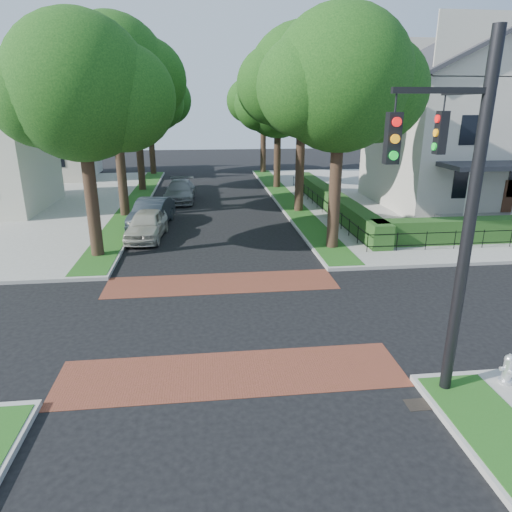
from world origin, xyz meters
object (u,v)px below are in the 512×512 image
at_px(parked_car_front, 147,225).
at_px(parked_car_rear, 180,191).
at_px(traffic_signal, 458,201).
at_px(parked_car_middle, 152,213).
at_px(fire_hydrant, 508,369).

bearing_deg(parked_car_front, parked_car_rear, 87.19).
bearing_deg(traffic_signal, parked_car_middle, 116.53).
distance_m(parked_car_middle, parked_car_rear, 7.24).
bearing_deg(traffic_signal, fire_hydrant, -6.16).
bearing_deg(parked_car_middle, traffic_signal, -53.58).
distance_m(parked_car_rear, fire_hydrant, 25.92).
xyz_separation_m(parked_car_middle, fire_hydrant, (10.28, -17.19, -0.25)).
bearing_deg(parked_car_middle, parked_car_front, -80.11).
bearing_deg(parked_car_rear, parked_car_middle, -98.44).
xyz_separation_m(traffic_signal, parked_car_middle, (-8.49, 17.00, -3.92)).
distance_m(parked_car_middle, fire_hydrant, 20.03).
bearing_deg(fire_hydrant, parked_car_middle, 133.98).
relative_size(traffic_signal, parked_car_front, 1.83).
xyz_separation_m(traffic_signal, parked_car_front, (-8.49, 14.41, -3.96)).
bearing_deg(fire_hydrant, traffic_signal, -173.05).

